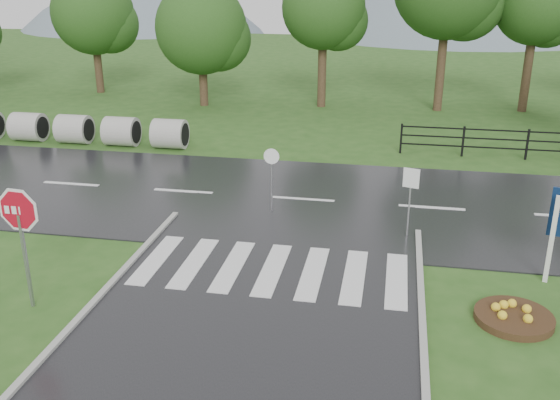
# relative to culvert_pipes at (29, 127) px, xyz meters

# --- Properties ---
(main_road) EXTENTS (90.00, 8.00, 0.04)m
(main_road) POSITION_rel_culvert_pipes_xyz_m (12.56, -5.00, -0.60)
(main_road) COLOR black
(main_road) RESTS_ON ground
(crosswalk) EXTENTS (6.50, 2.80, 0.02)m
(crosswalk) POSITION_rel_culvert_pipes_xyz_m (12.56, -10.00, -0.54)
(crosswalk) COLOR silver
(crosswalk) RESTS_ON ground
(fence_west) EXTENTS (9.58, 0.08, 1.20)m
(fence_west) POSITION_rel_culvert_pipes_xyz_m (20.31, 1.00, 0.12)
(fence_west) COLOR black
(fence_west) RESTS_ON ground
(hills) EXTENTS (102.00, 48.00, 48.00)m
(hills) POSITION_rel_culvert_pipes_xyz_m (16.05, 50.00, -16.14)
(hills) COLOR slate
(hills) RESTS_ON ground
(treeline) EXTENTS (83.20, 5.20, 10.00)m
(treeline) POSITION_rel_culvert_pipes_xyz_m (13.56, 9.00, -0.60)
(treeline) COLOR #1E4515
(treeline) RESTS_ON ground
(culvert_pipes) EXTENTS (13.90, 1.20, 1.20)m
(culvert_pipes) POSITION_rel_culvert_pipes_xyz_m (0.00, 0.00, 0.00)
(culvert_pipes) COLOR #9E9B93
(culvert_pipes) RESTS_ON ground
(stop_sign) EXTENTS (1.29, 0.16, 2.92)m
(stop_sign) POSITION_rel_culvert_pipes_xyz_m (7.70, -12.59, 1.42)
(stop_sign) COLOR #939399
(stop_sign) RESTS_ON ground
(flower_bed) EXTENTS (1.63, 1.63, 0.33)m
(flower_bed) POSITION_rel_culvert_pipes_xyz_m (18.01, -11.29, -0.48)
(flower_bed) COLOR #332111
(flower_bed) RESTS_ON ground
(reg_sign_small) EXTENTS (0.43, 0.15, 2.00)m
(reg_sign_small) POSITION_rel_culvert_pipes_xyz_m (15.80, -7.31, 0.83)
(reg_sign_small) COLOR #939399
(reg_sign_small) RESTS_ON ground
(reg_sign_round) EXTENTS (0.47, 0.07, 2.02)m
(reg_sign_round) POSITION_rel_culvert_pipes_xyz_m (11.78, -6.21, 0.70)
(reg_sign_round) COLOR #939399
(reg_sign_round) RESTS_ON ground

